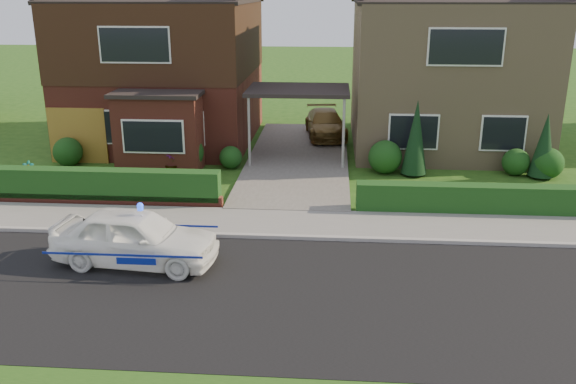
{
  "coord_description": "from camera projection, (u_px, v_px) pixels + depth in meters",
  "views": [
    {
      "loc": [
        1.28,
        -11.78,
        6.28
      ],
      "look_at": [
        0.16,
        3.5,
        1.17
      ],
      "focal_mm": 38.0,
      "sensor_mm": 36.0,
      "label": 1
    }
  ],
  "objects": [
    {
      "name": "sidewalk",
      "position": [
        284.0,
        223.0,
        17.09
      ],
      "size": [
        60.0,
        2.0,
        0.1
      ],
      "primitive_type": "cube",
      "color": "slate",
      "rests_on": "ground"
    },
    {
      "name": "potted_plant_a",
      "position": [
        29.0,
        172.0,
        20.76
      ],
      "size": [
        0.44,
        0.35,
        0.73
      ],
      "primitive_type": "imported",
      "rotation": [
        0.0,
        0.0,
        0.28
      ],
      "color": "gray",
      "rests_on": "ground"
    },
    {
      "name": "ground",
      "position": [
        269.0,
        294.0,
        13.22
      ],
      "size": [
        120.0,
        120.0,
        0.0
      ],
      "primitive_type": "plane",
      "color": "#204A13",
      "rests_on": "ground"
    },
    {
      "name": "conifer_a",
      "position": [
        415.0,
        140.0,
        21.22
      ],
      "size": [
        0.9,
        0.9,
        2.6
      ],
      "primitive_type": "cone",
      "color": "black",
      "rests_on": "ground"
    },
    {
      "name": "police_car",
      "position": [
        135.0,
        238.0,
        14.47
      ],
      "size": [
        3.64,
        4.1,
        1.51
      ],
      "rotation": [
        0.0,
        0.0,
        1.47
      ],
      "color": "white",
      "rests_on": "ground"
    },
    {
      "name": "shrub_right_near",
      "position": [
        385.0,
        157.0,
        21.7
      ],
      "size": [
        1.2,
        1.2,
        1.2
      ],
      "primitive_type": "sphere",
      "color": "#123813",
      "rests_on": "ground"
    },
    {
      "name": "shrub_left_near",
      "position": [
        231.0,
        157.0,
        22.34
      ],
      "size": [
        0.84,
        0.84,
        0.84
      ],
      "primitive_type": "sphere",
      "color": "#123813",
      "rests_on": "ground"
    },
    {
      "name": "dwarf_wall",
      "position": [
        98.0,
        200.0,
        18.58
      ],
      "size": [
        7.7,
        0.25,
        0.36
      ],
      "primitive_type": "cube",
      "color": "brown",
      "rests_on": "ground"
    },
    {
      "name": "house_left",
      "position": [
        165.0,
        51.0,
        25.57
      ],
      "size": [
        7.5,
        9.53,
        7.25
      ],
      "color": "brown",
      "rests_on": "ground"
    },
    {
      "name": "shrub_right_mid",
      "position": [
        516.0,
        162.0,
        21.51
      ],
      "size": [
        0.96,
        0.96,
        0.96
      ],
      "primitive_type": "sphere",
      "color": "#123813",
      "rests_on": "ground"
    },
    {
      "name": "shrub_right_far",
      "position": [
        548.0,
        163.0,
        21.14
      ],
      "size": [
        1.08,
        1.08,
        1.08
      ],
      "primitive_type": "sphere",
      "color": "#123813",
      "rests_on": "ground"
    },
    {
      "name": "garage_door",
      "position": [
        78.0,
        136.0,
        22.89
      ],
      "size": [
        2.2,
        0.1,
        2.1
      ],
      "primitive_type": "cube",
      "color": "olive",
      "rests_on": "ground"
    },
    {
      "name": "potted_plant_c",
      "position": [
        171.0,
        163.0,
        21.6
      ],
      "size": [
        0.59,
        0.59,
        0.83
      ],
      "primitive_type": "imported",
      "rotation": [
        0.0,
        0.0,
        1.22
      ],
      "color": "gray",
      "rests_on": "ground"
    },
    {
      "name": "carport_link",
      "position": [
        298.0,
        91.0,
        22.75
      ],
      "size": [
        3.8,
        3.0,
        2.77
      ],
      "color": "black",
      "rests_on": "ground"
    },
    {
      "name": "driveway_car",
      "position": [
        326.0,
        124.0,
        26.65
      ],
      "size": [
        2.07,
        4.09,
        1.14
      ],
      "primitive_type": "imported",
      "rotation": [
        0.0,
        0.0,
        0.12
      ],
      "color": "brown",
      "rests_on": "driveway"
    },
    {
      "name": "kerb",
      "position": [
        281.0,
        237.0,
        16.09
      ],
      "size": [
        60.0,
        0.16,
        0.12
      ],
      "primitive_type": "cube",
      "color": "#9E9993",
      "rests_on": "ground"
    },
    {
      "name": "shrub_left_mid",
      "position": [
        186.0,
        152.0,
        22.09
      ],
      "size": [
        1.32,
        1.32,
        1.32
      ],
      "primitive_type": "sphere",
      "color": "#123813",
      "rests_on": "ground"
    },
    {
      "name": "hedge_left",
      "position": [
        100.0,
        204.0,
        18.78
      ],
      "size": [
        7.5,
        0.55,
        0.9
      ],
      "primitive_type": "cube",
      "color": "#123813",
      "rests_on": "ground"
    },
    {
      "name": "shrub_left_far",
      "position": [
        68.0,
        152.0,
        22.63
      ],
      "size": [
        1.08,
        1.08,
        1.08
      ],
      "primitive_type": "sphere",
      "color": "#123813",
      "rests_on": "ground"
    },
    {
      "name": "driveway",
      "position": [
        298.0,
        158.0,
        23.61
      ],
      "size": [
        3.8,
        12.0,
        0.12
      ],
      "primitive_type": "cube",
      "color": "#666059",
      "rests_on": "ground"
    },
    {
      "name": "road",
      "position": [
        269.0,
        294.0,
        13.22
      ],
      "size": [
        60.0,
        6.0,
        0.02
      ],
      "primitive_type": "cube",
      "color": "black",
      "rests_on": "ground"
    },
    {
      "name": "conifer_b",
      "position": [
        544.0,
        148.0,
        20.98
      ],
      "size": [
        0.9,
        0.9,
        2.2
      ],
      "primitive_type": "cone",
      "color": "black",
      "rests_on": "ground"
    },
    {
      "name": "potted_plant_b",
      "position": [
        173.0,
        188.0,
        19.04
      ],
      "size": [
        0.51,
        0.48,
        0.73
      ],
      "primitive_type": "imported",
      "rotation": [
        0.0,
        0.0,
        1.06
      ],
      "color": "gray",
      "rests_on": "ground"
    },
    {
      "name": "house_right",
      "position": [
        444.0,
        57.0,
        24.9
      ],
      "size": [
        7.5,
        8.06,
        7.25
      ],
      "color": "tan",
      "rests_on": "ground"
    },
    {
      "name": "hedge_right",
      "position": [
        484.0,
        214.0,
        17.88
      ],
      "size": [
        7.5,
        0.55,
        0.8
      ],
      "primitive_type": "cube",
      "color": "#123813",
      "rests_on": "ground"
    }
  ]
}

